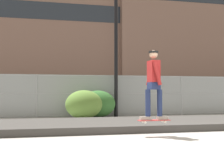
% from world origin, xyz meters
% --- Properties ---
extents(ground_plane, '(120.00, 120.00, 0.00)m').
position_xyz_m(ground_plane, '(0.00, 0.00, 0.00)').
color(ground_plane, gray).
extents(gravel_berm, '(14.94, 3.04, 0.20)m').
position_xyz_m(gravel_berm, '(0.00, 3.43, 0.10)').
color(gravel_berm, '#3D3A38').
rests_on(gravel_berm, ground_plane).
extents(skateboard, '(0.80, 0.21, 0.07)m').
position_xyz_m(skateboard, '(-0.46, 1.36, 0.39)').
color(skateboard, '#B22D2D').
extents(skater, '(0.72, 0.58, 1.73)m').
position_xyz_m(skater, '(-0.46, 1.36, 1.39)').
color(skater, gray).
rests_on(skater, skateboard).
extents(chain_fence, '(20.28, 0.06, 1.85)m').
position_xyz_m(chain_fence, '(0.00, 7.76, 0.93)').
color(chain_fence, gray).
rests_on(chain_fence, ground_plane).
extents(street_lamp, '(0.44, 0.44, 7.08)m').
position_xyz_m(street_lamp, '(0.06, 7.44, 4.38)').
color(street_lamp, black).
rests_on(street_lamp, ground_plane).
extents(parked_car_near, '(4.55, 2.26, 1.66)m').
position_xyz_m(parked_car_near, '(-2.46, 11.43, 0.84)').
color(parked_car_near, silver).
rests_on(parked_car_near, ground_plane).
extents(parked_car_mid, '(4.50, 2.14, 1.66)m').
position_xyz_m(parked_car_mid, '(3.11, 11.20, 0.84)').
color(parked_car_mid, '#474C54').
rests_on(parked_car_mid, ground_plane).
extents(library_building, '(31.72, 14.08, 20.16)m').
position_xyz_m(library_building, '(-6.31, 44.98, 10.08)').
color(library_building, brown).
rests_on(library_building, ground_plane).
extents(office_block, '(24.71, 10.28, 25.98)m').
position_xyz_m(office_block, '(20.54, 42.00, 12.99)').
color(office_block, brown).
rests_on(office_block, ground_plane).
extents(shrub_left, '(1.51, 1.23, 1.17)m').
position_xyz_m(shrub_left, '(-1.48, 6.63, 0.58)').
color(shrub_left, '#567A33').
rests_on(shrub_left, ground_plane).
extents(shrub_center, '(1.50, 1.22, 1.16)m').
position_xyz_m(shrub_center, '(-0.81, 7.12, 0.58)').
color(shrub_center, '#2D5B28').
rests_on(shrub_center, ground_plane).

